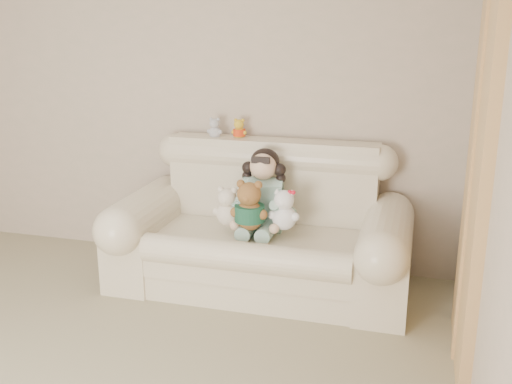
% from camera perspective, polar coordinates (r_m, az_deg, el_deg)
% --- Properties ---
extents(wall_back, '(4.50, 0.00, 4.50)m').
position_cam_1_polar(wall_back, '(4.83, -7.97, 8.97)').
color(wall_back, '#AD9F8A').
rests_on(wall_back, ground).
extents(sofa, '(2.10, 0.95, 1.03)m').
position_cam_1_polar(sofa, '(4.26, 0.36, -2.68)').
color(sofa, beige).
rests_on(sofa, floor).
extents(door_panel, '(0.06, 0.90, 2.10)m').
position_cam_1_polar(door_panel, '(3.41, 20.19, 0.89)').
color(door_panel, tan).
rests_on(door_panel, floor).
extents(seated_child, '(0.41, 0.48, 0.60)m').
position_cam_1_polar(seated_child, '(4.27, 0.70, 0.24)').
color(seated_child, '#2C7760').
rests_on(seated_child, sofa).
extents(brown_teddy, '(0.32, 0.28, 0.41)m').
position_cam_1_polar(brown_teddy, '(4.06, -0.62, -0.83)').
color(brown_teddy, brown).
rests_on(brown_teddy, sofa).
extents(white_cat, '(0.22, 0.18, 0.34)m').
position_cam_1_polar(white_cat, '(4.08, 2.68, -1.27)').
color(white_cat, white).
rests_on(white_cat, sofa).
extents(cream_teddy, '(0.23, 0.20, 0.33)m').
position_cam_1_polar(cream_teddy, '(4.16, -2.70, -1.02)').
color(cream_teddy, beige).
rests_on(cream_teddy, sofa).
extents(yellow_mini_bear, '(0.14, 0.12, 0.19)m').
position_cam_1_polar(yellow_mini_bear, '(4.54, -1.59, 6.15)').
color(yellow_mini_bear, yellow).
rests_on(yellow_mini_bear, sofa).
extents(grey_mini_plush, '(0.13, 0.11, 0.19)m').
position_cam_1_polar(grey_mini_plush, '(4.58, -3.91, 6.22)').
color(grey_mini_plush, silver).
rests_on(grey_mini_plush, sofa).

